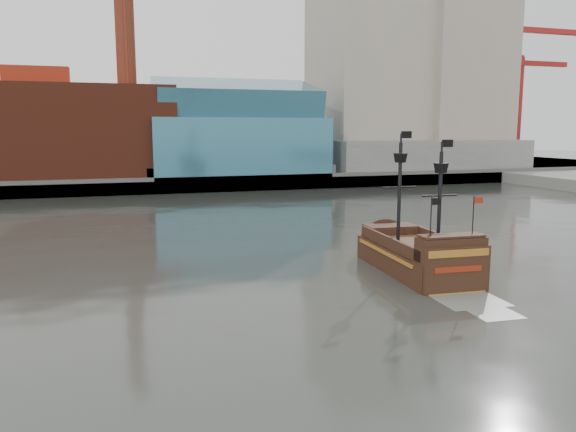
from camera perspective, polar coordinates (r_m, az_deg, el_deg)
name	(u,v)px	position (r m, az deg, el deg)	size (l,w,h in m)	color
ground	(338,314)	(31.61, 5.10, -9.88)	(400.00, 400.00, 0.00)	#2A2C27
promenade_far	(167,173)	(120.47, -12.16, 4.27)	(220.00, 60.00, 2.00)	slate
seawall	(186,185)	(91.24, -10.31, 3.13)	(220.00, 1.00, 2.60)	#4C4C49
skyline	(195,54)	(114.30, -9.47, 15.95)	(149.00, 45.00, 62.00)	#7B654A
crane_a	(516,90)	(142.30, 22.20, 11.80)	(22.50, 4.00, 32.25)	slate
crane_b	(520,107)	(155.93, 22.49, 10.16)	(19.10, 4.00, 26.25)	slate
pirate_ship	(417,259)	(41.11, 12.95, -4.27)	(5.30, 14.55, 10.71)	black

